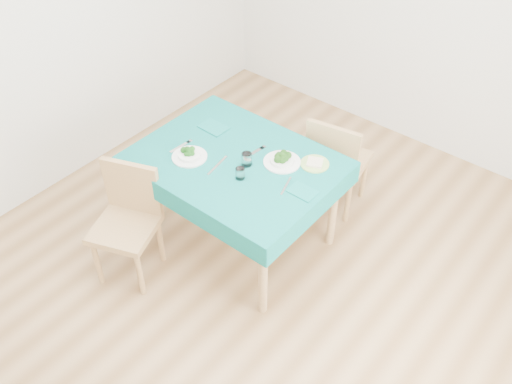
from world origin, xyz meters
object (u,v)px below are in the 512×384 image
Objects in this scene: bowl_near at (189,153)px; table at (237,201)px; chair_far at (340,151)px; bowl_far at (282,158)px; chair_near at (123,220)px; side_plate at (315,164)px.

table is at bearing 34.26° from bowl_near.
chair_far is at bearing 58.76° from bowl_near.
bowl_far is (0.26, 0.17, 0.42)m from table.
side_plate is at bearing 30.16° from chair_near.
chair_far is at bearing 82.93° from bowl_far.
table is 6.90× the size of side_plate.
side_plate is at bearing 34.10° from bowl_near.
table is 0.52m from bowl_near.
chair_near is 0.98× the size of chair_far.
bowl_near is 0.96× the size of bowl_far.
bowl_far is at bearing 33.49° from chair_near.
side_plate is (0.44, 0.30, 0.38)m from table.
side_plate is (0.10, -0.52, 0.25)m from chair_far.
chair_near is 1.70m from chair_far.
side_plate is at bearing 91.19° from chair_far.
chair_far is 0.70m from bowl_far.
side_plate is (0.18, 0.12, -0.03)m from bowl_far.
chair_near is 1.14m from bowl_far.
chair_near reaches higher than side_plate.
table is 0.66m from side_plate.
table is 5.56× the size of bowl_near.
table is 5.34× the size of bowl_far.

